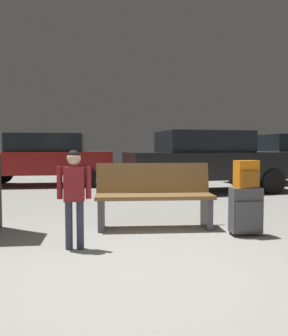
% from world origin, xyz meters
% --- Properties ---
extents(ground_plane, '(18.00, 18.00, 0.10)m').
position_xyz_m(ground_plane, '(0.00, 4.00, -0.05)').
color(ground_plane, gray).
extents(bench, '(1.62, 0.60, 0.89)m').
position_xyz_m(bench, '(0.42, 1.74, 0.44)').
color(bench, brown).
rests_on(bench, ground_plane).
extents(suitcase, '(0.38, 0.23, 0.60)m').
position_xyz_m(suitcase, '(1.49, 1.14, 0.32)').
color(suitcase, '#4C4C51').
rests_on(suitcase, ground_plane).
extents(backpack_bright, '(0.30, 0.23, 0.34)m').
position_xyz_m(backpack_bright, '(1.49, 1.14, 0.77)').
color(backpack_bright, orange).
rests_on(backpack_bright, suitcase).
extents(child, '(0.37, 0.22, 1.08)m').
position_xyz_m(child, '(-0.60, 0.80, 0.66)').
color(child, '#33384C').
rests_on(child, ground_plane).
extents(parked_car_near, '(4.27, 2.15, 1.51)m').
position_xyz_m(parked_car_near, '(2.34, 5.55, 0.81)').
color(parked_car_near, black).
rests_on(parked_car_near, ground_plane).
extents(parked_car_far, '(4.12, 1.83, 1.51)m').
position_xyz_m(parked_car_far, '(-1.99, 7.57, 0.81)').
color(parked_car_far, maroon).
rests_on(parked_car_far, ground_plane).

